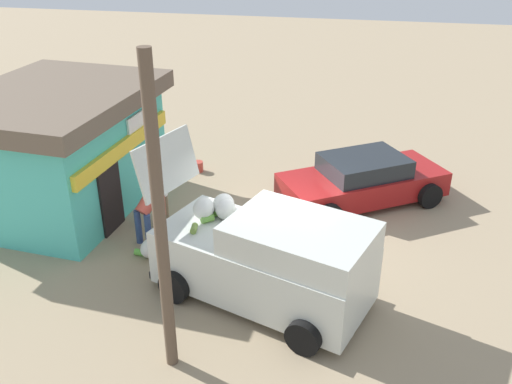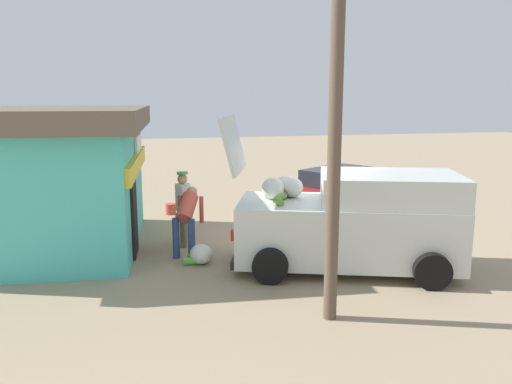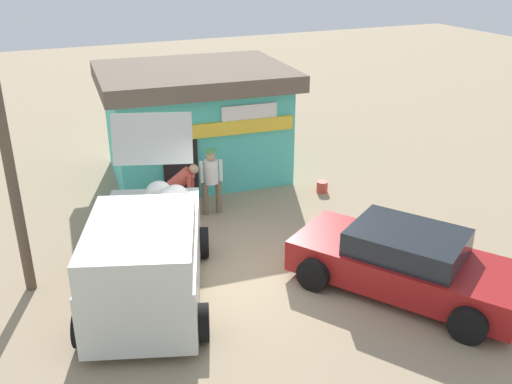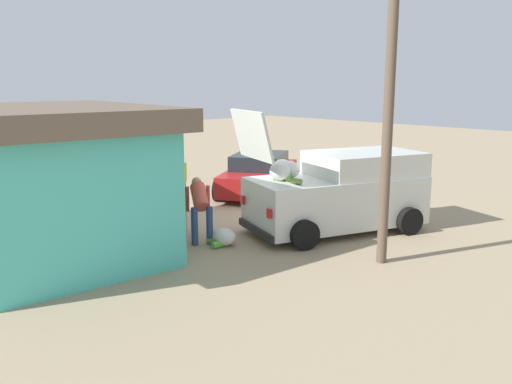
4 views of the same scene
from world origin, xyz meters
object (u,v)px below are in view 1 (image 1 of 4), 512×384
at_px(vendor_standing, 160,190).
at_px(paint_bucket, 198,166).
at_px(parked_sedan, 363,180).
at_px(delivery_van, 268,258).
at_px(customer_bending, 148,208).
at_px(unloaded_banana_pile, 150,248).
at_px(storefront_bar, 61,148).

height_order(vendor_standing, paint_bucket, vendor_standing).
bearing_deg(parked_sedan, delivery_van, 159.59).
xyz_separation_m(parked_sedan, customer_bending, (-3.01, 4.77, 0.27)).
distance_m(delivery_van, parked_sedan, 4.90).
relative_size(delivery_van, customer_bending, 3.36).
bearing_deg(paint_bucket, unloaded_banana_pile, -176.82).
height_order(vendor_standing, customer_bending, vendor_standing).
distance_m(storefront_bar, delivery_van, 6.57).
xyz_separation_m(delivery_van, unloaded_banana_pile, (1.01, 2.87, -0.78)).
relative_size(parked_sedan, customer_bending, 3.19).
bearing_deg(storefront_bar, vendor_standing, -100.93).
bearing_deg(storefront_bar, delivery_van, -116.27).
bearing_deg(unloaded_banana_pile, vendor_standing, 8.32).
bearing_deg(vendor_standing, unloaded_banana_pile, -171.68).
distance_m(storefront_bar, customer_bending, 3.18).
bearing_deg(unloaded_banana_pile, delivery_van, -109.41).
distance_m(storefront_bar, vendor_standing, 2.92).
xyz_separation_m(customer_bending, paint_bucket, (3.98, 0.05, -0.73)).
relative_size(parked_sedan, unloaded_banana_pile, 5.84).
bearing_deg(customer_bending, vendor_standing, -0.27).
bearing_deg(vendor_standing, delivery_van, -127.55).
bearing_deg(customer_bending, paint_bucket, 0.75).
distance_m(storefront_bar, parked_sedan, 7.82).
distance_m(parked_sedan, vendor_standing, 5.27).
relative_size(customer_bending, unloaded_banana_pile, 1.83).
height_order(parked_sedan, paint_bucket, parked_sedan).
xyz_separation_m(storefront_bar, customer_bending, (-1.33, -2.80, -0.72)).
xyz_separation_m(storefront_bar, paint_bucket, (2.65, -2.75, -1.45)).
relative_size(vendor_standing, unloaded_banana_pile, 2.15).
relative_size(customer_bending, paint_bucket, 4.74).
bearing_deg(delivery_van, unloaded_banana_pile, 70.59).
relative_size(storefront_bar, unloaded_banana_pile, 7.06).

